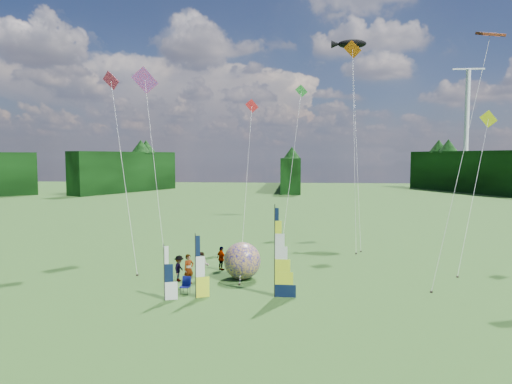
# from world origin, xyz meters

# --- Properties ---
(ground) EXTENTS (220.00, 220.00, 0.00)m
(ground) POSITION_xyz_m (0.00, 0.00, 0.00)
(ground) COLOR #316121
(ground) RESTS_ON ground
(treeline_ring) EXTENTS (210.00, 210.00, 8.00)m
(treeline_ring) POSITION_xyz_m (0.00, 0.00, 4.00)
(treeline_ring) COLOR #124111
(treeline_ring) RESTS_ON ground
(turbine_right) EXTENTS (8.00, 1.20, 30.00)m
(turbine_right) POSITION_xyz_m (45.00, 102.00, 15.00)
(turbine_right) COLOR silver
(turbine_right) RESTS_ON ground
(feather_banner_main) EXTENTS (1.30, 0.12, 4.80)m
(feather_banner_main) POSITION_xyz_m (0.15, 2.26, 2.40)
(feather_banner_main) COLOR #0B1733
(feather_banner_main) RESTS_ON ground
(side_banner_left) EXTENTS (0.90, 0.45, 3.35)m
(side_banner_left) POSITION_xyz_m (-4.00, 1.70, 1.68)
(side_banner_left) COLOR yellow
(side_banner_left) RESTS_ON ground
(side_banner_far) EXTENTS (0.85, 0.36, 2.87)m
(side_banner_far) POSITION_xyz_m (-5.54, 1.17, 1.44)
(side_banner_far) COLOR white
(side_banner_far) RESTS_ON ground
(bol_inflatable) EXTENTS (2.46, 2.46, 2.27)m
(bol_inflatable) POSITION_xyz_m (-2.00, 5.69, 1.14)
(bol_inflatable) COLOR #0D0A6E
(bol_inflatable) RESTS_ON ground
(spectator_a) EXTENTS (0.76, 0.75, 1.77)m
(spectator_a) POSITION_xyz_m (-5.02, 4.36, 0.88)
(spectator_a) COLOR #66594C
(spectator_a) RESTS_ON ground
(spectator_b) EXTENTS (0.86, 0.49, 1.71)m
(spectator_b) POSITION_xyz_m (-4.41, 5.31, 0.85)
(spectator_b) COLOR #66594C
(spectator_b) RESTS_ON ground
(spectator_c) EXTENTS (0.45, 1.04, 1.56)m
(spectator_c) POSITION_xyz_m (-5.74, 4.88, 0.78)
(spectator_c) COLOR #66594C
(spectator_c) RESTS_ON ground
(spectator_d) EXTENTS (0.93, 0.93, 1.59)m
(spectator_d) POSITION_xyz_m (-3.63, 7.71, 0.80)
(spectator_d) COLOR #66594C
(spectator_d) RESTS_ON ground
(camp_chair) EXTENTS (0.59, 0.59, 0.94)m
(camp_chair) POSITION_xyz_m (-4.74, 2.39, 0.47)
(camp_chair) COLOR #080C54
(camp_chair) RESTS_ON ground
(kite_whale) EXTENTS (9.62, 15.92, 20.68)m
(kite_whale) POSITION_xyz_m (6.60, 20.65, 10.34)
(kite_whale) COLOR black
(kite_whale) RESTS_ON ground
(kite_rainbow_delta) EXTENTS (11.46, 13.79, 15.84)m
(kite_rainbow_delta) POSITION_xyz_m (-9.67, 12.66, 7.92)
(kite_rainbow_delta) COLOR red
(kite_rainbow_delta) RESTS_ON ground
(kite_parafoil) EXTENTS (9.82, 10.83, 17.21)m
(kite_parafoil) POSITION_xyz_m (11.30, 6.97, 8.60)
(kite_parafoil) COLOR #B63816
(kite_parafoil) RESTS_ON ground
(small_kite_red) EXTENTS (4.92, 10.48, 13.07)m
(small_kite_red) POSITION_xyz_m (-2.78, 15.55, 6.54)
(small_kite_red) COLOR red
(small_kite_red) RESTS_ON ground
(small_kite_orange) EXTENTS (4.99, 10.85, 18.59)m
(small_kite_orange) POSITION_xyz_m (6.08, 17.54, 9.30)
(small_kite_orange) COLOR #EE5E0A
(small_kite_orange) RESTS_ON ground
(small_kite_yellow) EXTENTS (7.13, 10.03, 11.46)m
(small_kite_yellow) POSITION_xyz_m (13.53, 11.00, 5.73)
(small_kite_yellow) COLOR yellow
(small_kite_yellow) RESTS_ON ground
(small_kite_pink) EXTENTS (8.51, 10.35, 14.50)m
(small_kite_pink) POSITION_xyz_m (-10.78, 9.16, 7.25)
(small_kite_pink) COLOR #DA2B53
(small_kite_pink) RESTS_ON ground
(small_kite_green) EXTENTS (4.80, 11.48, 15.61)m
(small_kite_green) POSITION_xyz_m (0.88, 23.38, 7.80)
(small_kite_green) COLOR green
(small_kite_green) RESTS_ON ground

